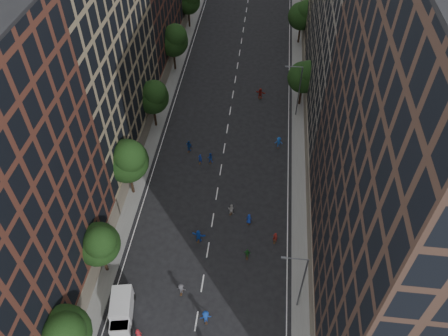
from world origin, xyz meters
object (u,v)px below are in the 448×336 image
(streetlamp_far, at_px, (298,89))
(cargo_van, at_px, (122,310))
(skater_0, at_px, (117,309))
(streetlamp_near, at_px, (301,281))

(streetlamp_far, height_order, cargo_van, streetlamp_far)
(skater_0, bearing_deg, streetlamp_far, -108.83)
(streetlamp_far, distance_m, cargo_van, 40.76)
(streetlamp_near, height_order, skater_0, streetlamp_near)
(streetlamp_near, relative_size, streetlamp_far, 1.00)
(streetlamp_far, height_order, skater_0, streetlamp_far)
(cargo_van, relative_size, skater_0, 2.62)
(streetlamp_near, bearing_deg, cargo_van, -169.80)
(streetlamp_near, distance_m, streetlamp_far, 33.00)
(streetlamp_far, relative_size, cargo_van, 1.79)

